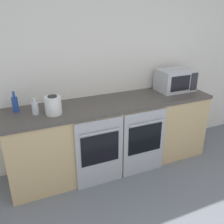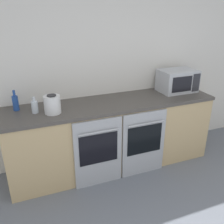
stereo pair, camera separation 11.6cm
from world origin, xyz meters
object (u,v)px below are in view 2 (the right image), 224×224
microwave (177,81)px  bottle_clear (35,107)px  kettle (52,104)px  bottle_blue (15,103)px  oven_right (144,143)px  oven_left (98,153)px

microwave → bottle_clear: bearing=-177.6°
bottle_clear → kettle: kettle is taller
microwave → bottle_blue: microwave is taller
oven_right → microwave: microwave is taller
bottle_clear → bottle_blue: bottle_blue is taller
oven_left → microwave: microwave is taller
kettle → bottle_clear: bearing=156.4°
microwave → bottle_clear: size_ratio=2.71×
bottle_clear → kettle: 0.20m
oven_left → bottle_blue: bottle_blue is taller
bottle_blue → kettle: bearing=-31.8°
microwave → kettle: size_ratio=2.35×
oven_right → microwave: 1.01m
oven_right → kettle: bearing=166.6°
oven_left → oven_right: 0.58m
oven_left → microwave: bearing=17.4°
bottle_clear → oven_left: bearing=-27.7°
oven_right → kettle: 1.19m
oven_left → kettle: (-0.43, 0.24, 0.57)m
oven_left → oven_right: same height
microwave → kettle: 1.71m
microwave → kettle: bearing=-174.7°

